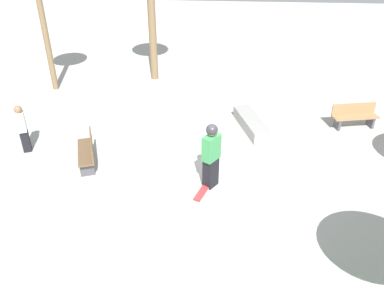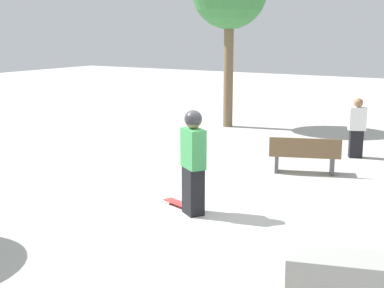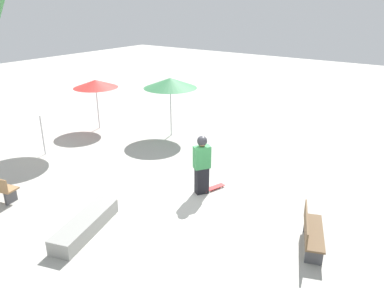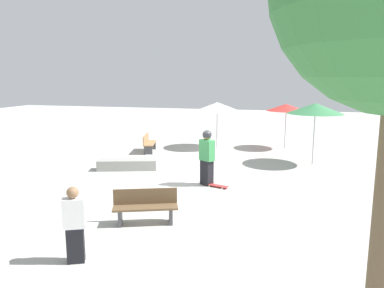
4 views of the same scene
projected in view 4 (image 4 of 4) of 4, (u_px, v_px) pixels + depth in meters
The scene contains 10 objects.
ground_plane at pixel (193, 186), 12.53m from camera, with size 60.00×60.00×0.00m, color #B2AFA8.
skater_main at pixel (207, 156), 12.52m from camera, with size 0.51×0.57×1.88m.
skateboard at pixel (217, 186), 12.40m from camera, with size 0.44×0.82×0.07m.
concrete_ledge at pixel (127, 165), 14.73m from camera, with size 1.26×2.38×0.40m.
bench_near at pixel (145, 207), 9.31m from camera, with size 0.98×1.65×0.85m.
bench_far at pixel (149, 143), 18.24m from camera, with size 1.66×0.79×0.85m.
shade_umbrella_white at pixel (217, 107), 18.95m from camera, with size 2.39×2.39×2.34m.
shade_umbrella_red at pixel (286, 107), 18.79m from camera, with size 1.99×1.99×2.28m.
shade_umbrella_green at pixel (315, 108), 15.26m from camera, with size 2.28×2.28×2.56m.
bystander_watching at pixel (74, 225), 7.28m from camera, with size 0.39×0.48×1.54m.
Camera 4 is at (11.69, 3.07, 3.61)m, focal length 35.00 mm.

